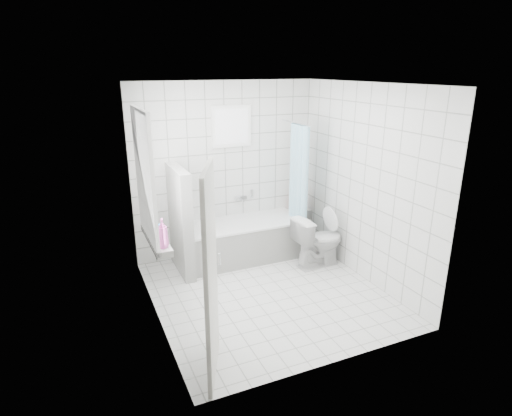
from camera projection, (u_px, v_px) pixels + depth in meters
name	position (u px, v px, depth m)	size (l,w,h in m)	color
ground	(267.00, 293.00, 5.52)	(3.00, 3.00, 0.00)	white
ceiling	(269.00, 83.00, 4.70)	(3.00, 3.00, 0.00)	white
wall_back	(225.00, 170.00, 6.41)	(2.80, 0.02, 2.60)	white
wall_front	(340.00, 241.00, 3.80)	(2.80, 0.02, 2.60)	white
wall_left	(150.00, 212.00, 4.57)	(0.02, 3.00, 2.60)	white
wall_right	(364.00, 184.00, 5.64)	(0.02, 3.00, 2.60)	white
window_left	(147.00, 178.00, 4.75)	(0.01, 0.90, 1.40)	white
window_back	(232.00, 126.00, 6.20)	(0.50, 0.01, 0.50)	white
window_sill	(156.00, 239.00, 5.00)	(0.18, 1.02, 0.08)	white
door	(211.00, 276.00, 3.82)	(0.04, 0.80, 2.00)	silver
bathtub	(243.00, 240.00, 6.45)	(1.77, 0.77, 0.58)	white
partition_wall	(180.00, 221.00, 5.90)	(0.15, 0.85, 1.50)	white
tiled_ledge	(297.00, 225.00, 7.09)	(0.40, 0.24, 0.55)	white
toilet	(319.00, 241.00, 6.18)	(0.43, 0.75, 0.76)	white
curtain_rod	(295.00, 123.00, 6.21)	(0.02, 0.02, 0.80)	silver
shower_curtain	(298.00, 185.00, 6.38)	(0.14, 0.48, 1.78)	#4CB8E0
tub_faucet	(241.00, 198.00, 6.60)	(0.18, 0.06, 0.06)	silver
sill_bottles	(157.00, 226.00, 4.87)	(0.16, 0.82, 0.33)	#CB65A2
ledge_bottles	(299.00, 203.00, 6.95)	(0.20, 0.20, 0.27)	#2517BB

